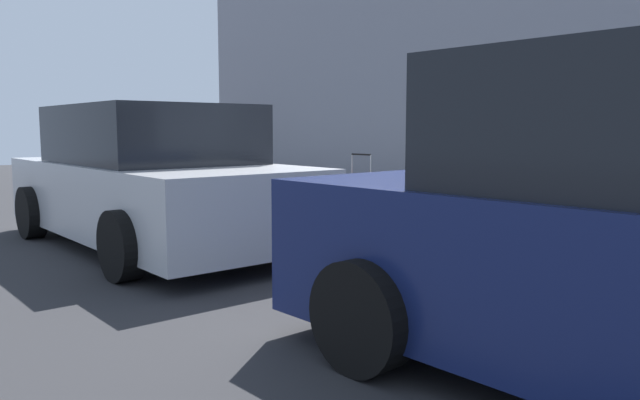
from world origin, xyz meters
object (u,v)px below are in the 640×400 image
Objects in this scene: suitcase_silver_10 at (276,189)px; suitcase_black_1 at (604,219)px; fire_hydrant at (246,176)px; suitcase_navy_2 at (551,213)px; suitcase_maroon_7 at (361,197)px; bollard_post at (220,175)px; suitcase_navy_9 at (302,191)px; suitcase_olive_4 at (461,203)px; suitcase_teal_6 at (386,203)px; suitcase_black_8 at (331,196)px; suitcase_red_5 at (425,200)px; parked_car_silver_1 at (152,181)px; suitcase_silver_3 at (503,209)px.

suitcase_black_1 is at bearing -179.07° from suitcase_silver_10.
suitcase_navy_2 is at bearing 179.73° from fire_hydrant.
bollard_post is at bearing 3.13° from suitcase_maroon_7.
suitcase_navy_9 is at bearing 0.09° from suitcase_navy_2.
suitcase_olive_4 is at bearing -179.94° from fire_hydrant.
suitcase_teal_6 reaches higher than suitcase_black_8.
suitcase_olive_4 is at bearing -179.28° from suitcase_navy_9.
fire_hydrant is (3.67, 0.07, 0.09)m from suitcase_red_5.
parked_car_silver_1 is at bearing 36.62° from suitcase_navy_2.
suitcase_maroon_7 reaches higher than bollard_post.
suitcase_silver_3 is (1.04, 0.08, -0.00)m from suitcase_black_1.
suitcase_black_1 is at bearing -179.80° from suitcase_black_8.
suitcase_black_8 is at bearing -0.53° from suitcase_navy_2.
suitcase_olive_4 is 1.62× the size of suitcase_black_8.
suitcase_navy_9 is at bearing 0.64° from suitcase_black_1.
parked_car_silver_1 reaches higher than suitcase_maroon_7.
suitcase_navy_9 is at bearing 2.48° from suitcase_red_5.
suitcase_navy_9 is (0.60, 0.04, 0.02)m from suitcase_black_8.
fire_hydrant is (5.85, 0.02, 0.08)m from suitcase_black_1.
bollard_post is at bearing 3.51° from suitcase_silver_10.
suitcase_navy_2 is 1.10m from suitcase_olive_4.
suitcase_navy_2 reaches higher than suitcase_red_5.
bollard_post reaches higher than suitcase_silver_10.
suitcase_black_8 is 2.07m from fire_hydrant.
suitcase_silver_10 is (2.25, 0.01, 0.01)m from suitcase_teal_6.
suitcase_silver_10 is at bearing 2.82° from suitcase_maroon_7.
suitcase_maroon_7 is 1.44× the size of suitcase_silver_10.
suitcase_navy_9 is at bearing 0.72° from suitcase_olive_4.
suitcase_navy_9 is at bearing -81.46° from parked_car_silver_1.
suitcase_silver_3 is 2.75m from suitcase_black_8.
parked_car_silver_1 is (2.38, 2.62, 0.26)m from suitcase_olive_4.
suitcase_olive_4 is 1.03× the size of suitcase_red_5.
suitcase_maroon_7 is 1.09× the size of fire_hydrant.
suitcase_silver_3 is 3.92m from parked_car_silver_1.
suitcase_navy_2 reaches higher than suitcase_teal_6.
parked_car_silver_1 reaches higher than fire_hydrant.
parked_car_silver_1 reaches higher than suitcase_navy_2.
suitcase_silver_10 reaches higher than suitcase_teal_6.
suitcase_maroon_7 is (2.71, -0.05, -0.06)m from suitcase_navy_2.
suitcase_navy_9 is at bearing -176.83° from suitcase_silver_10.
suitcase_silver_3 is 1.15m from suitcase_red_5.
suitcase_navy_2 is at bearing 178.99° from suitcase_maroon_7.
suitcase_silver_3 is 1.03× the size of suitcase_olive_4.
suitcase_black_8 is at bearing -176.70° from suitcase_silver_10.
suitcase_black_1 is 4.96m from suitcase_silver_10.
suitcase_teal_6 is at bearing -116.80° from parked_car_silver_1.
bollard_post reaches higher than suitcase_black_8.
suitcase_black_8 is at bearing -176.58° from bollard_post.
suitcase_olive_4 is at bearing 179.97° from suitcase_black_8.
suitcase_silver_3 is at bearing -179.02° from bollard_post.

